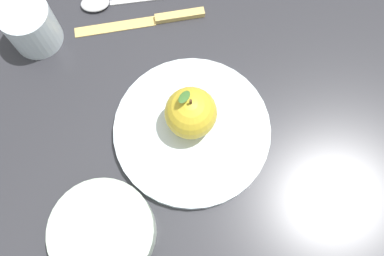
{
  "coord_description": "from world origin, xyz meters",
  "views": [
    {
      "loc": [
        -0.14,
        0.17,
        0.57
      ],
      "look_at": [
        -0.04,
        0.02,
        0.02
      ],
      "focal_mm": 37.15,
      "sensor_mm": 36.0,
      "label": 1
    }
  ],
  "objects_px": {
    "side_bowl": "(103,232)",
    "apple": "(191,113)",
    "dinner_plate": "(192,130)",
    "spoon": "(107,2)",
    "cup": "(30,25)",
    "knife": "(152,20)"
  },
  "relations": [
    {
      "from": "apple",
      "to": "spoon",
      "type": "distance_m",
      "value": 0.26
    },
    {
      "from": "dinner_plate",
      "to": "apple",
      "type": "distance_m",
      "value": 0.05
    },
    {
      "from": "cup",
      "to": "spoon",
      "type": "relative_size",
      "value": 0.55
    },
    {
      "from": "dinner_plate",
      "to": "apple",
      "type": "bearing_deg",
      "value": -46.87
    },
    {
      "from": "dinner_plate",
      "to": "cup",
      "type": "relative_size",
      "value": 2.95
    },
    {
      "from": "spoon",
      "to": "side_bowl",
      "type": "bearing_deg",
      "value": 127.99
    },
    {
      "from": "apple",
      "to": "cup",
      "type": "xyz_separation_m",
      "value": [
        0.29,
        0.02,
        -0.01
      ]
    },
    {
      "from": "dinner_plate",
      "to": "spoon",
      "type": "xyz_separation_m",
      "value": [
        0.25,
        -0.11,
        -0.0
      ]
    },
    {
      "from": "knife",
      "to": "spoon",
      "type": "relative_size",
      "value": 1.14
    },
    {
      "from": "side_bowl",
      "to": "knife",
      "type": "distance_m",
      "value": 0.35
    },
    {
      "from": "apple",
      "to": "knife",
      "type": "relative_size",
      "value": 0.52
    },
    {
      "from": "side_bowl",
      "to": "knife",
      "type": "height_order",
      "value": "side_bowl"
    },
    {
      "from": "apple",
      "to": "side_bowl",
      "type": "distance_m",
      "value": 0.2
    },
    {
      "from": "cup",
      "to": "knife",
      "type": "bearing_deg",
      "value": -135.56
    },
    {
      "from": "side_bowl",
      "to": "knife",
      "type": "bearing_deg",
      "value": -64.44
    },
    {
      "from": "dinner_plate",
      "to": "cup",
      "type": "distance_m",
      "value": 0.3
    },
    {
      "from": "cup",
      "to": "dinner_plate",
      "type": "bearing_deg",
      "value": -178.36
    },
    {
      "from": "apple",
      "to": "knife",
      "type": "xyz_separation_m",
      "value": [
        0.16,
        -0.11,
        -0.05
      ]
    },
    {
      "from": "dinner_plate",
      "to": "cup",
      "type": "bearing_deg",
      "value": 1.64
    },
    {
      "from": "dinner_plate",
      "to": "apple",
      "type": "height_order",
      "value": "apple"
    },
    {
      "from": "apple",
      "to": "knife",
      "type": "distance_m",
      "value": 0.2
    },
    {
      "from": "side_bowl",
      "to": "apple",
      "type": "bearing_deg",
      "value": -92.08
    }
  ]
}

